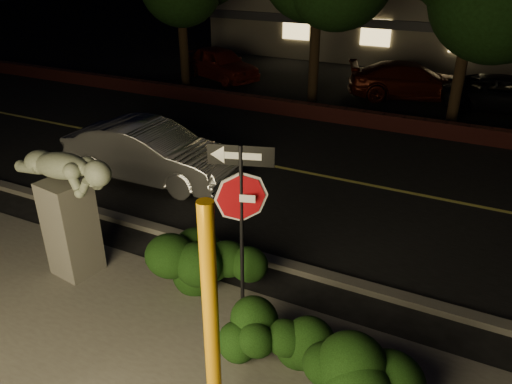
# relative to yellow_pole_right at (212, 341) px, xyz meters

# --- Properties ---
(ground) EXTENTS (90.00, 90.00, 0.00)m
(ground) POSITION_rel_yellow_pole_right_xyz_m (-1.64, 10.76, -1.62)
(ground) COLOR black
(ground) RESTS_ON ground
(road) EXTENTS (80.00, 8.00, 0.01)m
(road) POSITION_rel_yellow_pole_right_xyz_m (-1.64, 7.76, -1.62)
(road) COLOR black
(road) RESTS_ON ground
(lane_marking) EXTENTS (80.00, 0.12, 0.00)m
(lane_marking) POSITION_rel_yellow_pole_right_xyz_m (-1.64, 7.76, -1.61)
(lane_marking) COLOR #B6AF49
(lane_marking) RESTS_ON road
(curb) EXTENTS (80.00, 0.25, 0.12)m
(curb) POSITION_rel_yellow_pole_right_xyz_m (-1.64, 3.66, -1.56)
(curb) COLOR #4C4944
(curb) RESTS_ON ground
(brick_wall) EXTENTS (40.00, 0.35, 0.50)m
(brick_wall) POSITION_rel_yellow_pole_right_xyz_m (-1.64, 12.06, -1.37)
(brick_wall) COLOR #431715
(brick_wall) RESTS_ON ground
(parking_lot) EXTENTS (40.00, 12.00, 0.01)m
(parking_lot) POSITION_rel_yellow_pole_right_xyz_m (-1.64, 17.76, -1.62)
(parking_lot) COLOR black
(parking_lot) RESTS_ON ground
(building) EXTENTS (22.00, 10.20, 4.00)m
(building) POSITION_rel_yellow_pole_right_xyz_m (-1.64, 25.75, 0.38)
(building) COLOR #70685A
(building) RESTS_ON ground
(yellow_pole_right) EXTENTS (0.16, 0.16, 3.25)m
(yellow_pole_right) POSITION_rel_yellow_pole_right_xyz_m (0.00, 0.00, 0.00)
(yellow_pole_right) COLOR #FEA50D
(yellow_pole_right) RESTS_ON ground
(signpost) EXTENTS (0.91, 0.31, 2.80)m
(signpost) POSITION_rel_yellow_pole_right_xyz_m (-0.91, 2.35, 0.37)
(signpost) COLOR black
(signpost) RESTS_ON ground
(sculpture) EXTENTS (2.24, 0.88, 2.38)m
(sculpture) POSITION_rel_yellow_pole_right_xyz_m (-3.99, 1.92, -0.16)
(sculpture) COLOR #4C4944
(sculpture) RESTS_ON ground
(hedge_center) EXTENTS (2.40, 1.81, 1.13)m
(hedge_center) POSITION_rel_yellow_pole_right_xyz_m (-1.75, 2.57, -1.06)
(hedge_center) COLOR black
(hedge_center) RESTS_ON ground
(hedge_right) EXTENTS (1.55, 0.93, 0.97)m
(hedge_right) POSITION_rel_yellow_pole_right_xyz_m (0.02, 1.45, -1.14)
(hedge_right) COLOR black
(hedge_right) RESTS_ON ground
(hedge_far_right) EXTENTS (1.54, 0.97, 1.07)m
(hedge_far_right) POSITION_rel_yellow_pole_right_xyz_m (1.20, 1.38, -1.09)
(hedge_far_right) COLOR black
(hedge_far_right) RESTS_ON ground
(silver_sedan) EXTENTS (4.38, 1.68, 1.42)m
(silver_sedan) POSITION_rel_yellow_pole_right_xyz_m (-5.26, 5.72, -0.91)
(silver_sedan) COLOR #BABBBF
(silver_sedan) RESTS_ON ground
(parked_car_red) EXTENTS (4.32, 3.02, 1.36)m
(parked_car_red) POSITION_rel_yellow_pole_right_xyz_m (-8.98, 15.46, -0.94)
(parked_car_red) COLOR maroon
(parked_car_red) RESTS_ON ground
(parked_car_darkred) EXTENTS (4.99, 3.34, 1.34)m
(parked_car_darkred) POSITION_rel_yellow_pole_right_xyz_m (-1.00, 16.05, -0.95)
(parked_car_darkred) COLOR #3A0D06
(parked_car_darkred) RESTS_ON ground
(parked_car_dark) EXTENTS (4.58, 2.55, 1.21)m
(parked_car_dark) POSITION_rel_yellow_pole_right_xyz_m (2.33, 15.90, -1.02)
(parked_car_dark) COLOR black
(parked_car_dark) RESTS_ON ground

